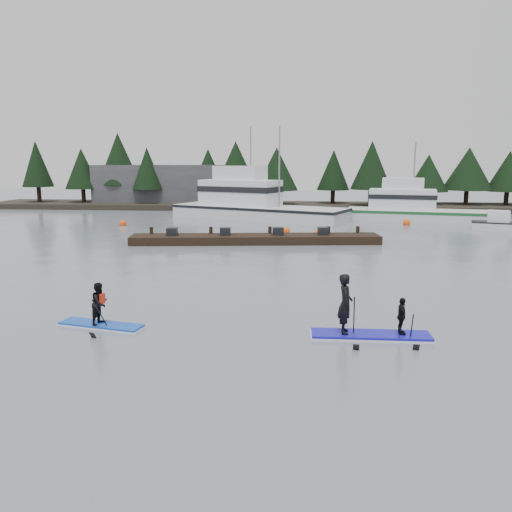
# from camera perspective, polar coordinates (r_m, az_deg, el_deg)

# --- Properties ---
(ground) EXTENTS (160.00, 160.00, 0.00)m
(ground) POSITION_cam_1_polar(r_m,az_deg,el_deg) (17.04, -1.96, -7.35)
(ground) COLOR slate
(ground) RESTS_ON ground
(far_shore) EXTENTS (70.00, 8.00, 0.60)m
(far_shore) POSITION_cam_1_polar(r_m,az_deg,el_deg) (58.32, 3.43, 5.72)
(far_shore) COLOR #2D281E
(far_shore) RESTS_ON ground
(treeline) EXTENTS (60.00, 4.00, 8.00)m
(treeline) POSITION_cam_1_polar(r_m,az_deg,el_deg) (58.34, 3.42, 5.43)
(treeline) COLOR black
(treeline) RESTS_ON ground
(waterfront_building) EXTENTS (18.00, 6.00, 5.00)m
(waterfront_building) POSITION_cam_1_polar(r_m,az_deg,el_deg) (62.26, -9.59, 7.93)
(waterfront_building) COLOR #4C4C51
(waterfront_building) RESTS_ON ground
(fishing_boat_large) EXTENTS (17.17, 10.84, 9.53)m
(fishing_boat_large) POSITION_cam_1_polar(r_m,az_deg,el_deg) (47.65, -0.28, 5.15)
(fishing_boat_large) COLOR silver
(fishing_boat_large) RESTS_ON ground
(fishing_boat_medium) EXTENTS (13.45, 6.20, 7.93)m
(fishing_boat_medium) POSITION_cam_1_polar(r_m,az_deg,el_deg) (48.17, 17.68, 4.51)
(fishing_boat_medium) COLOR silver
(fishing_boat_medium) RESTS_ON ground
(skiff) EXTENTS (5.67, 3.17, 0.63)m
(skiff) POSITION_cam_1_polar(r_m,az_deg,el_deg) (44.13, 26.94, 3.04)
(skiff) COLOR silver
(skiff) RESTS_ON ground
(floating_dock) EXTENTS (16.54, 4.23, 0.55)m
(floating_dock) POSITION_cam_1_polar(r_m,az_deg,el_deg) (33.08, -0.05, 1.95)
(floating_dock) COLOR black
(floating_dock) RESTS_ON ground
(buoy_b) EXTENTS (0.59, 0.59, 0.59)m
(buoy_b) POSITION_cam_1_polar(r_m,az_deg,el_deg) (37.92, 3.47, 2.63)
(buoy_b) COLOR #FF490C
(buoy_b) RESTS_ON ground
(buoy_d) EXTENTS (0.62, 0.62, 0.62)m
(buoy_d) POSITION_cam_1_polar(r_m,az_deg,el_deg) (36.22, 7.01, 2.19)
(buoy_d) COLOR #FF490C
(buoy_d) RESTS_ON ground
(buoy_a) EXTENTS (0.61, 0.61, 0.61)m
(buoy_a) POSITION_cam_1_polar(r_m,az_deg,el_deg) (43.97, -14.96, 3.39)
(buoy_a) COLOR #FF490C
(buoy_a) RESTS_ON ground
(buoy_c) EXTENTS (0.64, 0.64, 0.64)m
(buoy_c) POSITION_cam_1_polar(r_m,az_deg,el_deg) (44.75, 16.82, 3.41)
(buoy_c) COLOR #FF490C
(buoy_c) RESTS_ON ground
(paddleboard_solo) EXTENTS (2.92, 1.33, 1.90)m
(paddleboard_solo) POSITION_cam_1_polar(r_m,az_deg,el_deg) (17.00, -17.37, -5.87)
(paddleboard_solo) COLOR blue
(paddleboard_solo) RESTS_ON ground
(paddleboard_duo) EXTENTS (3.62, 1.19, 2.46)m
(paddleboard_duo) POSITION_cam_1_polar(r_m,az_deg,el_deg) (15.61, 12.27, -6.80)
(paddleboard_duo) COLOR #1613B3
(paddleboard_duo) RESTS_ON ground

